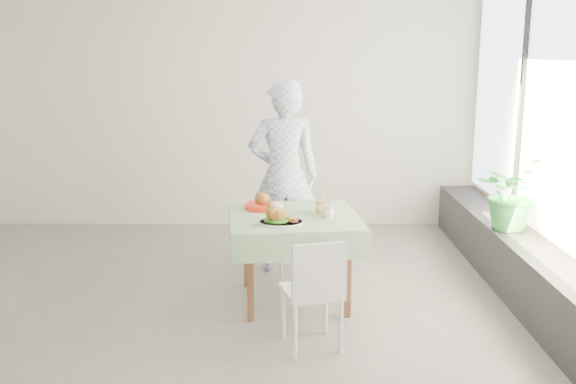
{
  "coord_description": "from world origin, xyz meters",
  "views": [
    {
      "loc": [
        0.82,
        -5.06,
        2.04
      ],
      "look_at": [
        0.8,
        0.08,
        0.93
      ],
      "focal_mm": 40.0,
      "sensor_mm": 36.0,
      "label": 1
    }
  ],
  "objects_px": {
    "chair_far": "(290,244)",
    "potted_plant": "(511,192)",
    "chair_near": "(312,313)",
    "diner": "(284,176)",
    "main_dish": "(278,216)",
    "juice_cup_orange": "(321,205)",
    "cafe_table": "(294,248)"
  },
  "relations": [
    {
      "from": "chair_far",
      "to": "potted_plant",
      "type": "xyz_separation_m",
      "value": [
        1.96,
        -0.36,
        0.58
      ]
    },
    {
      "from": "chair_far",
      "to": "diner",
      "type": "distance_m",
      "value": 0.67
    },
    {
      "from": "juice_cup_orange",
      "to": "chair_near",
      "type": "bearing_deg",
      "value": -96.23
    },
    {
      "from": "cafe_table",
      "to": "diner",
      "type": "relative_size",
      "value": 0.63
    },
    {
      "from": "chair_near",
      "to": "juice_cup_orange",
      "type": "distance_m",
      "value": 1.1
    },
    {
      "from": "chair_near",
      "to": "potted_plant",
      "type": "bearing_deg",
      "value": 36.6
    },
    {
      "from": "chair_near",
      "to": "diner",
      "type": "xyz_separation_m",
      "value": [
        -0.22,
        1.67,
        0.66
      ]
    },
    {
      "from": "juice_cup_orange",
      "to": "cafe_table",
      "type": "bearing_deg",
      "value": -162.1
    },
    {
      "from": "chair_near",
      "to": "diner",
      "type": "relative_size",
      "value": 0.44
    },
    {
      "from": "chair_far",
      "to": "potted_plant",
      "type": "distance_m",
      "value": 2.07
    },
    {
      "from": "diner",
      "to": "potted_plant",
      "type": "bearing_deg",
      "value": 164.94
    },
    {
      "from": "main_dish",
      "to": "potted_plant",
      "type": "relative_size",
      "value": 0.52
    },
    {
      "from": "cafe_table",
      "to": "potted_plant",
      "type": "xyz_separation_m",
      "value": [
        1.93,
        0.48,
        0.37
      ]
    },
    {
      "from": "cafe_table",
      "to": "juice_cup_orange",
      "type": "xyz_separation_m",
      "value": [
        0.22,
        0.07,
        0.35
      ]
    },
    {
      "from": "potted_plant",
      "to": "diner",
      "type": "bearing_deg",
      "value": 170.6
    },
    {
      "from": "cafe_table",
      "to": "chair_far",
      "type": "bearing_deg",
      "value": 92.09
    },
    {
      "from": "main_dish",
      "to": "chair_near",
      "type": "bearing_deg",
      "value": -67.6
    },
    {
      "from": "diner",
      "to": "potted_plant",
      "type": "relative_size",
      "value": 2.74
    },
    {
      "from": "chair_near",
      "to": "diner",
      "type": "distance_m",
      "value": 1.81
    },
    {
      "from": "main_dish",
      "to": "juice_cup_orange",
      "type": "bearing_deg",
      "value": 44.43
    },
    {
      "from": "chair_far",
      "to": "main_dish",
      "type": "distance_m",
      "value": 1.23
    },
    {
      "from": "juice_cup_orange",
      "to": "main_dish",
      "type": "bearing_deg",
      "value": -135.57
    },
    {
      "from": "chair_near",
      "to": "cafe_table",
      "type": "bearing_deg",
      "value": 98.04
    },
    {
      "from": "chair_near",
      "to": "potted_plant",
      "type": "height_order",
      "value": "potted_plant"
    },
    {
      "from": "cafe_table",
      "to": "chair_near",
      "type": "height_order",
      "value": "chair_near"
    },
    {
      "from": "chair_near",
      "to": "potted_plant",
      "type": "xyz_separation_m",
      "value": [
        1.8,
        1.34,
        0.58
      ]
    },
    {
      "from": "main_dish",
      "to": "diner",
      "type": "bearing_deg",
      "value": 88.42
    },
    {
      "from": "chair_near",
      "to": "main_dish",
      "type": "height_order",
      "value": "main_dish"
    },
    {
      "from": "chair_near",
      "to": "main_dish",
      "type": "distance_m",
      "value": 0.85
    },
    {
      "from": "main_dish",
      "to": "cafe_table",
      "type": "bearing_deg",
      "value": 65.31
    },
    {
      "from": "diner",
      "to": "juice_cup_orange",
      "type": "distance_m",
      "value": 0.81
    },
    {
      "from": "main_dish",
      "to": "potted_plant",
      "type": "distance_m",
      "value": 2.18
    }
  ]
}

